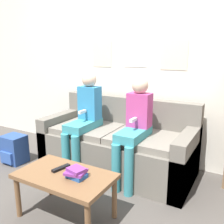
# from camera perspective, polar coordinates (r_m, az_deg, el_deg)

# --- Properties ---
(ground_plane) EXTENTS (10.00, 10.00, 0.00)m
(ground_plane) POSITION_cam_1_polar(r_m,az_deg,el_deg) (2.72, -4.01, -16.85)
(ground_plane) COLOR #4C4742
(wall_back) EXTENTS (8.00, 0.06, 2.60)m
(wall_back) POSITION_cam_1_polar(r_m,az_deg,el_deg) (3.20, 5.59, 12.23)
(wall_back) COLOR silver
(wall_back) RESTS_ON ground_plane
(couch) EXTENTS (1.76, 0.78, 0.83)m
(couch) POSITION_cam_1_polar(r_m,az_deg,el_deg) (2.98, 1.27, -7.72)
(couch) COLOR #6B665B
(couch) RESTS_ON ground_plane
(coffee_table) EXTENTS (0.80, 0.47, 0.40)m
(coffee_table) POSITION_cam_1_polar(r_m,az_deg,el_deg) (2.17, -10.67, -14.98)
(coffee_table) COLOR brown
(coffee_table) RESTS_ON ground_plane
(person_left) EXTENTS (0.24, 0.54, 1.15)m
(person_left) POSITION_cam_1_polar(r_m,az_deg,el_deg) (2.89, -6.39, -1.09)
(person_left) COLOR teal
(person_left) RESTS_ON ground_plane
(person_right) EXTENTS (0.24, 0.54, 1.12)m
(person_right) POSITION_cam_1_polar(r_m,az_deg,el_deg) (2.58, 5.13, -3.09)
(person_right) COLOR teal
(person_right) RESTS_ON ground_plane
(tv_remote) EXTENTS (0.08, 0.17, 0.02)m
(tv_remote) POSITION_cam_1_polar(r_m,az_deg,el_deg) (2.23, -11.58, -12.45)
(tv_remote) COLOR black
(tv_remote) RESTS_ON coffee_table
(book_stack) EXTENTS (0.18, 0.17, 0.08)m
(book_stack) POSITION_cam_1_polar(r_m,az_deg,el_deg) (2.06, -8.15, -13.60)
(book_stack) COLOR #23519E
(book_stack) RESTS_ON coffee_table
(backpack) EXTENTS (0.28, 0.26, 0.35)m
(backpack) POSITION_cam_1_polar(r_m,az_deg,el_deg) (3.42, -21.45, -7.93)
(backpack) COLOR #284789
(backpack) RESTS_ON ground_plane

